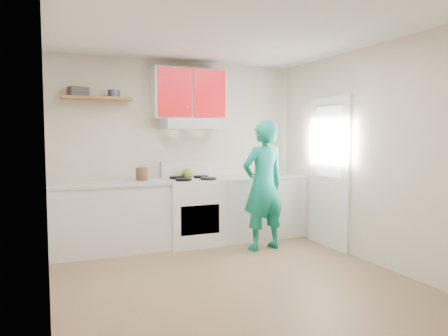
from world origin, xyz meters
name	(u,v)px	position (x,y,z in m)	size (l,w,h in m)	color
floor	(231,279)	(0.00, 0.00, 0.00)	(3.80, 3.80, 0.00)	brown
ceiling	(231,32)	(0.00, 0.00, 2.60)	(3.60, 3.80, 0.04)	white
back_wall	(179,151)	(0.00, 1.90, 1.30)	(3.60, 0.04, 2.60)	beige
front_wall	(350,173)	(0.00, -1.90, 1.30)	(3.60, 0.04, 2.60)	beige
left_wall	(46,162)	(-1.80, 0.00, 1.30)	(0.04, 3.80, 2.60)	beige
right_wall	(367,155)	(1.80, 0.00, 1.30)	(0.04, 3.80, 2.60)	beige
door	(329,173)	(1.78, 0.70, 1.02)	(0.05, 0.85, 2.05)	white
door_glass	(328,142)	(1.75, 0.70, 1.45)	(0.01, 0.55, 0.95)	white
counter_left	(110,218)	(-1.04, 1.60, 0.45)	(1.52, 0.60, 0.90)	silver
counter_right	(258,207)	(1.14, 1.60, 0.45)	(1.32, 0.60, 0.90)	silver
stove	(193,211)	(0.10, 1.57, 0.46)	(0.76, 0.65, 0.92)	white
range_hood	(190,124)	(0.10, 1.68, 1.70)	(0.76, 0.44, 0.15)	silver
upper_cabinets	(189,94)	(0.10, 1.73, 2.12)	(1.02, 0.33, 0.70)	red
shelf	(97,98)	(-1.15, 1.75, 2.02)	(0.90, 0.30, 0.04)	brown
books	(78,92)	(-1.38, 1.78, 2.10)	(0.23, 0.17, 0.12)	#3E363B
tin	(114,94)	(-0.94, 1.73, 2.08)	(0.15, 0.15, 0.09)	#333D4C
kettle	(188,173)	(0.07, 1.70, 0.99)	(0.17, 0.17, 0.14)	olive
crock	(142,175)	(-0.59, 1.68, 1.00)	(0.16, 0.16, 0.20)	#503223
cutting_board	(242,178)	(0.85, 1.55, 0.91)	(0.32, 0.23, 0.02)	olive
silicone_mat	(282,176)	(1.57, 1.63, 0.90)	(0.31, 0.26, 0.01)	red
person	(263,185)	(0.88, 0.93, 0.87)	(0.63, 0.41, 1.73)	#0E826C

